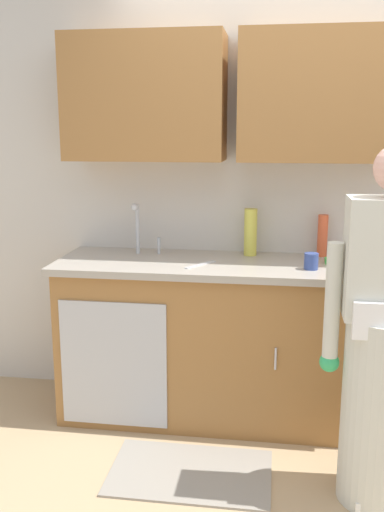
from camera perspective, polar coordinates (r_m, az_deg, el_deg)
ground_plane at (r=3.01m, az=13.35°, el=-21.78°), size 9.00×9.00×0.00m
kitchen_wall_with_uppers at (r=3.49m, az=10.95°, el=8.91°), size 4.80×0.44×2.70m
counter_cabinet at (r=3.42m, az=3.40°, el=-8.60°), size 1.90×0.62×0.90m
countertop at (r=3.28m, az=3.56°, el=-0.91°), size 1.96×0.66×0.04m
sink at (r=3.37m, az=-5.29°, el=-0.49°), size 0.50×0.36×0.35m
person_at_sink at (r=2.71m, az=18.45°, el=-9.56°), size 0.55×0.34×1.62m
floor_mat at (r=3.06m, az=-0.17°, el=-20.66°), size 0.80×0.50×0.01m
bottle_water_short at (r=3.52m, az=18.35°, el=1.68°), size 0.08×0.08×0.23m
bottle_cleaner_spray at (r=3.48m, az=12.80°, el=1.99°), size 0.06×0.06×0.25m
bottle_water_tall at (r=3.43m, az=5.82°, el=2.37°), size 0.08×0.08×0.28m
cup_by_sink at (r=3.15m, az=11.73°, el=-0.51°), size 0.08×0.08×0.09m
knife_on_counter at (r=3.19m, az=0.84°, el=-0.86°), size 0.15×0.21×0.01m
sponge at (r=3.32m, az=13.98°, el=-0.48°), size 0.11×0.07×0.03m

